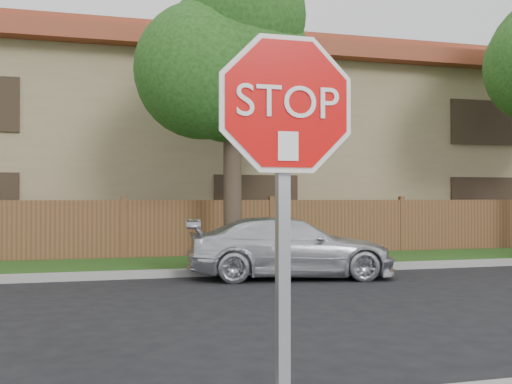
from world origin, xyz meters
name	(u,v)px	position (x,y,z in m)	size (l,w,h in m)	color
far_curb	(131,275)	(0.00, 8.15, 0.07)	(70.00, 0.30, 0.15)	gray
grass_strip	(127,266)	(0.00, 9.80, 0.06)	(70.00, 3.00, 0.12)	#1E4714
fence	(124,231)	(0.00, 11.40, 0.80)	(70.00, 0.12, 1.60)	brown
apartment_building	(116,144)	(0.00, 17.00, 3.53)	(35.20, 9.20, 7.20)	#908159
tree_mid	(234,65)	(2.52, 9.57, 4.87)	(4.80, 3.90, 7.35)	#382B21
stop_sign	(285,166)	(0.19, -1.48, 1.83)	(1.01, 0.13, 2.55)	gray
sedan_right	(291,248)	(3.20, 7.37, 0.63)	(1.75, 4.31, 1.25)	silver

